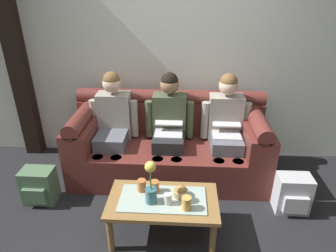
{
  "coord_description": "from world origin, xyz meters",
  "views": [
    {
      "loc": [
        0.16,
        -1.88,
        2.11
      ],
      "look_at": [
        0.0,
        0.92,
        0.74
      ],
      "focal_mm": 31.74,
      "sensor_mm": 36.0,
      "label": 1
    }
  ],
  "objects_px": {
    "person_left": "(113,122)",
    "backpack_left": "(39,186)",
    "cup_near_left": "(168,199)",
    "person_middle": "(169,123)",
    "cup_far_left": "(142,185)",
    "couch": "(169,145)",
    "flower_vase": "(151,185)",
    "person_right": "(226,124)",
    "cup_far_center": "(186,203)",
    "backpack_right": "(293,194)",
    "snack_bowl": "(181,192)",
    "cup_near_right": "(154,187)",
    "coffee_table": "(163,204)"
  },
  "relations": [
    {
      "from": "cup_far_left",
      "to": "backpack_left",
      "type": "xyz_separation_m",
      "value": [
        -1.13,
        0.28,
        -0.27
      ]
    },
    {
      "from": "couch",
      "to": "cup_far_left",
      "type": "relative_size",
      "value": 19.79
    },
    {
      "from": "couch",
      "to": "flower_vase",
      "type": "distance_m",
      "value": 1.07
    },
    {
      "from": "cup_far_left",
      "to": "backpack_left",
      "type": "distance_m",
      "value": 1.19
    },
    {
      "from": "flower_vase",
      "to": "cup_near_left",
      "type": "relative_size",
      "value": 4.01
    },
    {
      "from": "person_left",
      "to": "person_middle",
      "type": "xyz_separation_m",
      "value": [
        0.65,
        -0.0,
        -0.0
      ]
    },
    {
      "from": "cup_far_left",
      "to": "cup_near_left",
      "type": "bearing_deg",
      "value": -33.61
    },
    {
      "from": "person_right",
      "to": "cup_far_center",
      "type": "distance_m",
      "value": 1.22
    },
    {
      "from": "person_left",
      "to": "coffee_table",
      "type": "height_order",
      "value": "person_left"
    },
    {
      "from": "flower_vase",
      "to": "cup_near_right",
      "type": "distance_m",
      "value": 0.18
    },
    {
      "from": "person_middle",
      "to": "cup_far_center",
      "type": "relative_size",
      "value": 10.34
    },
    {
      "from": "flower_vase",
      "to": "cup_far_left",
      "type": "distance_m",
      "value": 0.21
    },
    {
      "from": "flower_vase",
      "to": "backpack_right",
      "type": "distance_m",
      "value": 1.48
    },
    {
      "from": "couch",
      "to": "flower_vase",
      "type": "bearing_deg",
      "value": -95.19
    },
    {
      "from": "person_right",
      "to": "backpack_right",
      "type": "xyz_separation_m",
      "value": [
        0.62,
        -0.62,
        -0.46
      ]
    },
    {
      "from": "flower_vase",
      "to": "cup_far_left",
      "type": "height_order",
      "value": "flower_vase"
    },
    {
      "from": "flower_vase",
      "to": "couch",
      "type": "bearing_deg",
      "value": 84.81
    },
    {
      "from": "cup_far_left",
      "to": "couch",
      "type": "bearing_deg",
      "value": 77.72
    },
    {
      "from": "cup_far_left",
      "to": "person_left",
      "type": "bearing_deg",
      "value": 116.48
    },
    {
      "from": "person_right",
      "to": "person_left",
      "type": "bearing_deg",
      "value": 179.97
    },
    {
      "from": "person_left",
      "to": "cup_far_center",
      "type": "xyz_separation_m",
      "value": [
        0.85,
        -1.12,
        -0.2
      ]
    },
    {
      "from": "person_right",
      "to": "coffee_table",
      "type": "xyz_separation_m",
      "value": [
        -0.65,
        -1.0,
        -0.32
      ]
    },
    {
      "from": "cup_far_left",
      "to": "backpack_left",
      "type": "height_order",
      "value": "cup_far_left"
    },
    {
      "from": "person_left",
      "to": "flower_vase",
      "type": "bearing_deg",
      "value": -62.3
    },
    {
      "from": "person_left",
      "to": "backpack_left",
      "type": "bearing_deg",
      "value": -137.43
    },
    {
      "from": "couch",
      "to": "person_middle",
      "type": "relative_size",
      "value": 1.81
    },
    {
      "from": "cup_near_left",
      "to": "person_right",
      "type": "bearing_deg",
      "value": 60.61
    },
    {
      "from": "person_left",
      "to": "cup_near_right",
      "type": "distance_m",
      "value": 1.09
    },
    {
      "from": "person_right",
      "to": "cup_near_right",
      "type": "bearing_deg",
      "value": -128.65
    },
    {
      "from": "person_middle",
      "to": "backpack_right",
      "type": "relative_size",
      "value": 3.05
    },
    {
      "from": "cup_near_left",
      "to": "cup_far_left",
      "type": "height_order",
      "value": "cup_far_left"
    },
    {
      "from": "backpack_right",
      "to": "person_right",
      "type": "bearing_deg",
      "value": 135.39
    },
    {
      "from": "couch",
      "to": "coffee_table",
      "type": "bearing_deg",
      "value": -90.0
    },
    {
      "from": "snack_bowl",
      "to": "cup_near_right",
      "type": "distance_m",
      "value": 0.24
    },
    {
      "from": "backpack_right",
      "to": "person_middle",
      "type": "bearing_deg",
      "value": 154.13
    },
    {
      "from": "cup_near_left",
      "to": "backpack_left",
      "type": "distance_m",
      "value": 1.46
    },
    {
      "from": "person_left",
      "to": "person_right",
      "type": "relative_size",
      "value": 1.0
    },
    {
      "from": "cup_near_left",
      "to": "cup_far_left",
      "type": "bearing_deg",
      "value": 146.39
    },
    {
      "from": "person_middle",
      "to": "cup_near_right",
      "type": "distance_m",
      "value": 0.93
    },
    {
      "from": "snack_bowl",
      "to": "backpack_left",
      "type": "relative_size",
      "value": 0.35
    },
    {
      "from": "person_left",
      "to": "person_right",
      "type": "bearing_deg",
      "value": -0.03
    },
    {
      "from": "coffee_table",
      "to": "backpack_right",
      "type": "xyz_separation_m",
      "value": [
        1.27,
        0.39,
        -0.15
      ]
    },
    {
      "from": "couch",
      "to": "person_right",
      "type": "distance_m",
      "value": 0.71
    },
    {
      "from": "person_middle",
      "to": "cup_far_center",
      "type": "xyz_separation_m",
      "value": [
        0.21,
        -1.12,
        -0.2
      ]
    },
    {
      "from": "cup_far_center",
      "to": "flower_vase",
      "type": "bearing_deg",
      "value": 166.72
    },
    {
      "from": "flower_vase",
      "to": "person_right",
      "type": "bearing_deg",
      "value": 54.72
    },
    {
      "from": "snack_bowl",
      "to": "backpack_left",
      "type": "distance_m",
      "value": 1.54
    },
    {
      "from": "cup_near_left",
      "to": "couch",
      "type": "bearing_deg",
      "value": 92.53
    },
    {
      "from": "cup_near_left",
      "to": "person_middle",
      "type": "bearing_deg",
      "value": 92.54
    },
    {
      "from": "person_left",
      "to": "flower_vase",
      "type": "height_order",
      "value": "person_left"
    }
  ]
}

